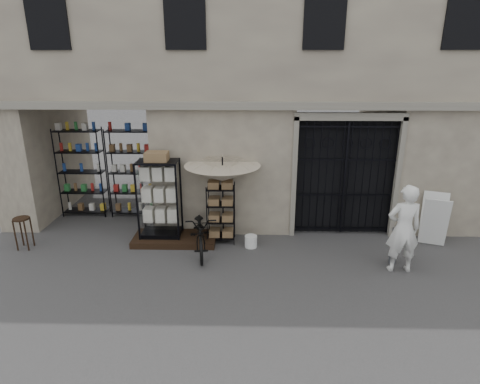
{
  "coord_description": "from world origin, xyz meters",
  "views": [
    {
      "loc": [
        -0.61,
        -7.35,
        4.3
      ],
      "look_at": [
        -0.8,
        1.4,
        1.35
      ],
      "focal_mm": 30.0,
      "sensor_mm": 36.0,
      "label": 1
    }
  ],
  "objects_px": {
    "market_umbrella": "(222,169)",
    "bicycle": "(201,251)",
    "steel_bollard": "(394,246)",
    "shopkeeper": "(398,270)",
    "easel_sign": "(434,220)",
    "wire_rack": "(221,214)",
    "wooden_stool": "(24,232)",
    "display_cabinet": "(160,203)",
    "white_bucket": "(251,241)"
  },
  "relations": [
    {
      "from": "bicycle",
      "to": "shopkeeper",
      "type": "xyz_separation_m",
      "value": [
        4.29,
        -0.78,
        0.0
      ]
    },
    {
      "from": "wire_rack",
      "to": "wooden_stool",
      "type": "height_order",
      "value": "wire_rack"
    },
    {
      "from": "display_cabinet",
      "to": "shopkeeper",
      "type": "bearing_deg",
      "value": -36.74
    },
    {
      "from": "market_umbrella",
      "to": "bicycle",
      "type": "height_order",
      "value": "market_umbrella"
    },
    {
      "from": "white_bucket",
      "to": "bicycle",
      "type": "relative_size",
      "value": 0.15
    },
    {
      "from": "display_cabinet",
      "to": "wooden_stool",
      "type": "bearing_deg",
      "value": 166.14
    },
    {
      "from": "steel_bollard",
      "to": "easel_sign",
      "type": "xyz_separation_m",
      "value": [
        1.27,
        1.01,
        0.21
      ]
    },
    {
      "from": "wooden_stool",
      "to": "wire_rack",
      "type": "bearing_deg",
      "value": 6.07
    },
    {
      "from": "market_umbrella",
      "to": "steel_bollard",
      "type": "relative_size",
      "value": 3.04
    },
    {
      "from": "display_cabinet",
      "to": "wooden_stool",
      "type": "xyz_separation_m",
      "value": [
        -3.15,
        -0.49,
        -0.59
      ]
    },
    {
      "from": "display_cabinet",
      "to": "bicycle",
      "type": "height_order",
      "value": "display_cabinet"
    },
    {
      "from": "wire_rack",
      "to": "shopkeeper",
      "type": "bearing_deg",
      "value": 4.71
    },
    {
      "from": "steel_bollard",
      "to": "shopkeeper",
      "type": "height_order",
      "value": "steel_bollard"
    },
    {
      "from": "bicycle",
      "to": "display_cabinet",
      "type": "bearing_deg",
      "value": 142.99
    },
    {
      "from": "shopkeeper",
      "to": "display_cabinet",
      "type": "bearing_deg",
      "value": -15.48
    },
    {
      "from": "market_umbrella",
      "to": "bicycle",
      "type": "bearing_deg",
      "value": -128.1
    },
    {
      "from": "wooden_stool",
      "to": "market_umbrella",
      "type": "bearing_deg",
      "value": 6.65
    },
    {
      "from": "market_umbrella",
      "to": "bicycle",
      "type": "distance_m",
      "value": 1.98
    },
    {
      "from": "market_umbrella",
      "to": "easel_sign",
      "type": "xyz_separation_m",
      "value": [
        5.05,
        -0.09,
        -1.2
      ]
    },
    {
      "from": "steel_bollard",
      "to": "shopkeeper",
      "type": "distance_m",
      "value": 0.51
    },
    {
      "from": "wire_rack",
      "to": "bicycle",
      "type": "distance_m",
      "value": 1.01
    },
    {
      "from": "market_umbrella",
      "to": "shopkeeper",
      "type": "height_order",
      "value": "market_umbrella"
    },
    {
      "from": "market_umbrella",
      "to": "shopkeeper",
      "type": "xyz_separation_m",
      "value": [
        3.81,
        -1.39,
        -1.82
      ]
    },
    {
      "from": "market_umbrella",
      "to": "steel_bollard",
      "type": "xyz_separation_m",
      "value": [
        3.78,
        -1.1,
        -1.41
      ]
    },
    {
      "from": "wire_rack",
      "to": "white_bucket",
      "type": "relative_size",
      "value": 4.98
    },
    {
      "from": "white_bucket",
      "to": "bicycle",
      "type": "bearing_deg",
      "value": -167.62
    },
    {
      "from": "bicycle",
      "to": "easel_sign",
      "type": "height_order",
      "value": "easel_sign"
    },
    {
      "from": "market_umbrella",
      "to": "bicycle",
      "type": "xyz_separation_m",
      "value": [
        -0.48,
        -0.61,
        -1.82
      ]
    },
    {
      "from": "market_umbrella",
      "to": "easel_sign",
      "type": "relative_size",
      "value": 2.09
    },
    {
      "from": "wire_rack",
      "to": "shopkeeper",
      "type": "distance_m",
      "value": 4.14
    },
    {
      "from": "steel_bollard",
      "to": "shopkeeper",
      "type": "relative_size",
      "value": 0.44
    },
    {
      "from": "wire_rack",
      "to": "market_umbrella",
      "type": "bearing_deg",
      "value": 71.69
    },
    {
      "from": "shopkeeper",
      "to": "easel_sign",
      "type": "xyz_separation_m",
      "value": [
        1.24,
        1.3,
        0.63
      ]
    },
    {
      "from": "wooden_stool",
      "to": "steel_bollard",
      "type": "xyz_separation_m",
      "value": [
        8.43,
        -0.55,
        0.01
      ]
    },
    {
      "from": "white_bucket",
      "to": "steel_bollard",
      "type": "height_order",
      "value": "steel_bollard"
    },
    {
      "from": "display_cabinet",
      "to": "wire_rack",
      "type": "height_order",
      "value": "display_cabinet"
    },
    {
      "from": "easel_sign",
      "to": "bicycle",
      "type": "bearing_deg",
      "value": -154.62
    },
    {
      "from": "white_bucket",
      "to": "shopkeeper",
      "type": "xyz_separation_m",
      "value": [
        3.13,
        -1.03,
        -0.14
      ]
    },
    {
      "from": "wooden_stool",
      "to": "display_cabinet",
      "type": "bearing_deg",
      "value": 8.79
    },
    {
      "from": "bicycle",
      "to": "easel_sign",
      "type": "bearing_deg",
      "value": -3.18
    },
    {
      "from": "display_cabinet",
      "to": "market_umbrella",
      "type": "xyz_separation_m",
      "value": [
        1.51,
        0.06,
        0.83
      ]
    },
    {
      "from": "wooden_stool",
      "to": "easel_sign",
      "type": "bearing_deg",
      "value": 2.67
    },
    {
      "from": "bicycle",
      "to": "wooden_stool",
      "type": "distance_m",
      "value": 4.2
    },
    {
      "from": "easel_sign",
      "to": "wire_rack",
      "type": "bearing_deg",
      "value": -160.44
    },
    {
      "from": "market_umbrella",
      "to": "white_bucket",
      "type": "xyz_separation_m",
      "value": [
        0.68,
        -0.36,
        -1.68
      ]
    },
    {
      "from": "shopkeeper",
      "to": "easel_sign",
      "type": "distance_m",
      "value": 1.9
    },
    {
      "from": "wooden_stool",
      "to": "steel_bollard",
      "type": "bearing_deg",
      "value": -3.76
    },
    {
      "from": "steel_bollard",
      "to": "display_cabinet",
      "type": "bearing_deg",
      "value": 168.86
    },
    {
      "from": "wooden_stool",
      "to": "shopkeeper",
      "type": "relative_size",
      "value": 0.4
    },
    {
      "from": "display_cabinet",
      "to": "wire_rack",
      "type": "bearing_deg",
      "value": -22.52
    }
  ]
}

